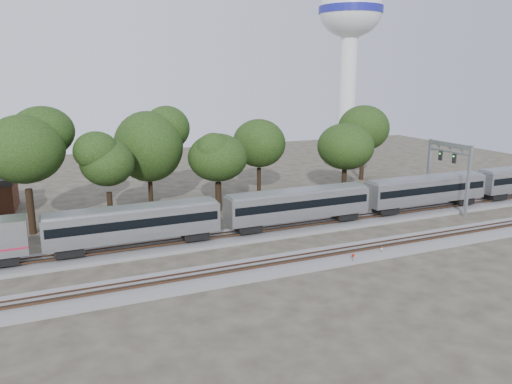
{
  "coord_description": "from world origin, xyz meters",
  "views": [
    {
      "loc": [
        -23.25,
        -45.71,
        18.72
      ],
      "look_at": [
        -1.27,
        5.0,
        5.58
      ],
      "focal_mm": 35.0,
      "sensor_mm": 36.0,
      "label": 1
    }
  ],
  "objects": [
    {
      "name": "signal_gantry",
      "position": [
        28.15,
        6.0,
        6.96
      ],
      "size": [
        0.66,
        7.85,
        9.55
      ],
      "color": "gray",
      "rests_on": "ground"
    },
    {
      "name": "tree_7",
      "position": [
        29.45,
        27.9,
        9.33
      ],
      "size": [
        9.5,
        9.5,
        13.39
      ],
      "color": "black",
      "rests_on": "ground"
    },
    {
      "name": "tree_1",
      "position": [
        -25.12,
        17.28,
        10.22
      ],
      "size": [
        10.39,
        10.39,
        14.65
      ],
      "color": "black",
      "rests_on": "ground"
    },
    {
      "name": "ground",
      "position": [
        0.0,
        0.0,
        0.0
      ],
      "size": [
        160.0,
        160.0,
        0.0
      ],
      "primitive_type": "plane",
      "color": "#383328",
      "rests_on": "ground"
    },
    {
      "name": "tree_5",
      "position": [
        7.43,
        23.95,
        8.31
      ],
      "size": [
        8.46,
        8.46,
        11.93
      ],
      "color": "black",
      "rests_on": "ground"
    },
    {
      "name": "tree_3",
      "position": [
        -9.65,
        23.23,
        8.88
      ],
      "size": [
        9.04,
        9.04,
        12.74
      ],
      "color": "black",
      "rests_on": "ground"
    },
    {
      "name": "water_tower",
      "position": [
        39.46,
        48.57,
        27.78
      ],
      "size": [
        13.55,
        13.55,
        37.5
      ],
      "color": "silver",
      "rests_on": "ground"
    },
    {
      "name": "switch_lever",
      "position": [
        7.18,
        -5.54,
        0.15
      ],
      "size": [
        0.58,
        0.46,
        0.3
      ],
      "primitive_type": "cube",
      "rotation": [
        0.0,
        0.0,
        0.38
      ],
      "color": "#512D19",
      "rests_on": "ground"
    },
    {
      "name": "track_far",
      "position": [
        0.0,
        6.0,
        0.21
      ],
      "size": [
        160.0,
        5.0,
        0.73
      ],
      "color": "slate",
      "rests_on": "ground"
    },
    {
      "name": "tree_6",
      "position": [
        19.23,
        18.05,
        7.9
      ],
      "size": [
        8.05,
        8.05,
        11.35
      ],
      "color": "black",
      "rests_on": "ground"
    },
    {
      "name": "switch_stand_red",
      "position": [
        4.45,
        -6.32,
        0.72
      ],
      "size": [
        0.36,
        0.07,
        1.13
      ],
      "rotation": [
        0.0,
        0.0,
        0.1
      ],
      "color": "#512D19",
      "rests_on": "ground"
    },
    {
      "name": "tree_4",
      "position": [
        -1.25,
        18.24,
        7.53
      ],
      "size": [
        7.67,
        7.67,
        10.82
      ],
      "color": "black",
      "rests_on": "ground"
    },
    {
      "name": "train",
      "position": [
        14.8,
        6.0,
        3.34
      ],
      "size": [
        114.96,
        3.29,
        4.85
      ],
      "color": "silver",
      "rests_on": "ground"
    },
    {
      "name": "tree_2",
      "position": [
        -16.07,
        16.75,
        8.12
      ],
      "size": [
        8.27,
        8.27,
        11.66
      ],
      "color": "black",
      "rests_on": "ground"
    },
    {
      "name": "track_near",
      "position": [
        0.0,
        -4.0,
        0.21
      ],
      "size": [
        160.0,
        5.0,
        0.73
      ],
      "color": "slate",
      "rests_on": "ground"
    },
    {
      "name": "switch_stand_white",
      "position": [
        8.65,
        -5.43,
        0.56
      ],
      "size": [
        0.28,
        0.08,
        0.88
      ],
      "rotation": [
        0.0,
        0.0,
        0.18
      ],
      "color": "#512D19",
      "rests_on": "ground"
    }
  ]
}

